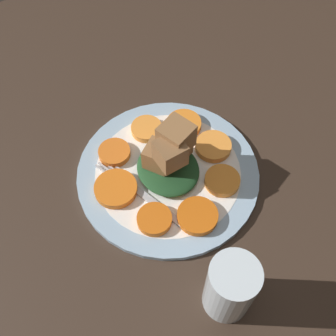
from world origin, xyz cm
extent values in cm
cube|color=#38281E|center=(0.00, 0.00, 1.00)|extent=(120.00, 120.00, 2.00)
cylinder|color=#99B7D1|center=(0.00, 0.00, 2.50)|extent=(30.61, 30.61, 1.00)
cylinder|color=white|center=(0.00, 0.00, 2.55)|extent=(24.49, 24.49, 1.00)
cylinder|color=orange|center=(-7.63, -6.10, 3.71)|extent=(5.47, 5.47, 1.22)
cylinder|color=orange|center=(-1.18, -9.15, 3.71)|extent=(6.99, 6.99, 1.22)
cylinder|color=#D66014|center=(6.77, -6.53, 3.71)|extent=(5.49, 5.49, 1.22)
cylinder|color=#D45E12|center=(9.74, -0.51, 3.71)|extent=(6.43, 6.43, 1.22)
cylinder|color=orange|center=(6.46, 6.47, 3.71)|extent=(5.81, 5.81, 1.22)
cylinder|color=#F99438|center=(-0.01, 9.13, 3.71)|extent=(6.23, 6.23, 1.22)
cylinder|color=orange|center=(-6.72, 7.37, 3.71)|extent=(6.21, 6.21, 1.22)
cylinder|color=orange|center=(-9.26, 1.13, 3.71)|extent=(5.49, 5.49, 1.22)
ellipsoid|color=#1E4723|center=(0.00, 0.00, 3.98)|extent=(11.20, 10.08, 1.77)
cube|color=brown|center=(-1.25, 2.43, 6.82)|extent=(5.04, 5.04, 3.90)
cube|color=#9E754C|center=(-1.37, 1.60, 6.70)|extent=(5.07, 5.07, 3.67)
cube|color=olive|center=(-1.25, -1.07, 6.90)|extent=(5.66, 5.66, 4.07)
cube|color=olive|center=(0.27, 1.44, 11.67)|extent=(5.79, 5.79, 4.53)
cube|color=brown|center=(1.69, -0.63, 11.04)|extent=(4.20, 4.20, 4.12)
cube|color=#B2B2B7|center=(4.81, -4.83, 3.30)|extent=(12.47, 5.10, 0.40)
cube|color=#B2B2B7|center=(-1.99, -7.10, 3.30)|extent=(2.20, 2.68, 0.40)
cube|color=#B2B2B7|center=(-4.80, -9.09, 3.30)|extent=(4.87, 1.89, 0.40)
cube|color=#B2B2B7|center=(-5.01, -8.46, 3.30)|extent=(4.87, 1.89, 0.40)
cube|color=#B2B2B7|center=(-5.22, -7.83, 3.30)|extent=(4.87, 1.89, 0.40)
cube|color=#B2B2B7|center=(-5.43, -7.20, 3.30)|extent=(4.87, 1.89, 0.40)
cylinder|color=silver|center=(22.21, -3.79, 7.67)|extent=(6.72, 6.72, 11.33)
camera|label=1|loc=(32.19, -19.38, 62.74)|focal=45.00mm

